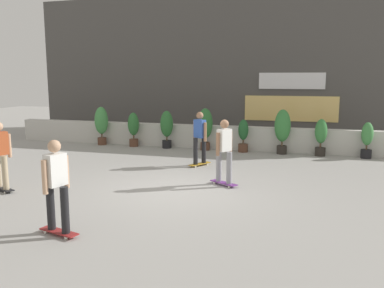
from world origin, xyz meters
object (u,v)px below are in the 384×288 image
(potted_plant_2, at_px, (167,127))
(potted_plant_3, at_px, (205,126))
(skater_mid_plaza, at_px, (200,136))
(potted_plant_0, at_px, (101,123))
(potted_plant_6, at_px, (321,135))
(skater_foreground, at_px, (224,149))
(potted_plant_1, at_px, (133,127))
(skater_far_left, at_px, (56,183))
(potted_plant_7, at_px, (367,139))
(potted_plant_5, at_px, (282,128))
(skater_far_right, at_px, (0,153))
(potted_plant_4, at_px, (243,135))

(potted_plant_2, height_order, potted_plant_3, potted_plant_3)
(potted_plant_3, xyz_separation_m, skater_mid_plaza, (0.54, -2.79, 0.00))
(potted_plant_0, height_order, potted_plant_2, potted_plant_0)
(potted_plant_6, xyz_separation_m, skater_foreground, (-2.45, -4.85, 0.21))
(potted_plant_1, distance_m, skater_far_left, 9.32)
(potted_plant_7, distance_m, skater_mid_plaza, 5.87)
(potted_plant_6, xyz_separation_m, potted_plant_7, (1.51, 0.00, -0.06))
(potted_plant_2, bearing_deg, potted_plant_7, 0.00)
(potted_plant_1, relative_size, potted_plant_3, 0.85)
(potted_plant_1, distance_m, potted_plant_5, 5.84)
(potted_plant_2, distance_m, skater_far_right, 7.11)
(potted_plant_2, bearing_deg, skater_far_right, -104.34)
(potted_plant_4, distance_m, skater_mid_plaza, 2.95)
(potted_plant_0, height_order, skater_mid_plaza, skater_mid_plaza)
(potted_plant_4, height_order, potted_plant_5, potted_plant_5)
(potted_plant_2, height_order, potted_plant_4, potted_plant_2)
(potted_plant_7, height_order, skater_foreground, skater_foreground)
(potted_plant_7, bearing_deg, skater_far_left, -124.06)
(skater_mid_plaza, relative_size, skater_far_left, 1.00)
(skater_far_left, distance_m, skater_foreground, 4.59)
(potted_plant_1, distance_m, skater_mid_plaza, 4.49)
(potted_plant_0, relative_size, potted_plant_1, 1.15)
(potted_plant_2, bearing_deg, skater_foreground, -55.75)
(potted_plant_4, height_order, potted_plant_6, potted_plant_6)
(potted_plant_1, bearing_deg, potted_plant_2, 0.00)
(potted_plant_4, distance_m, potted_plant_7, 4.25)
(potted_plant_4, height_order, potted_plant_7, potted_plant_7)
(potted_plant_4, xyz_separation_m, potted_plant_7, (4.25, 0.00, 0.02))
(potted_plant_2, height_order, skater_far_left, skater_far_left)
(potted_plant_3, relative_size, potted_plant_6, 1.22)
(skater_far_right, bearing_deg, skater_far_left, -34.51)
(potted_plant_0, height_order, skater_far_right, skater_far_right)
(potted_plant_1, xyz_separation_m, potted_plant_5, (5.84, 0.00, 0.18))
(potted_plant_0, distance_m, potted_plant_1, 1.43)
(potted_plant_2, bearing_deg, potted_plant_4, 0.00)
(potted_plant_2, distance_m, potted_plant_4, 3.02)
(potted_plant_6, distance_m, skater_far_right, 10.20)
(skater_far_right, bearing_deg, potted_plant_2, 75.66)
(potted_plant_3, xyz_separation_m, potted_plant_5, (2.87, 0.00, 0.01))
(potted_plant_3, relative_size, potted_plant_5, 0.99)
(potted_plant_2, distance_m, skater_far_left, 9.02)
(potted_plant_0, bearing_deg, potted_plant_4, 0.00)
(potted_plant_1, height_order, potted_plant_3, potted_plant_3)
(potted_plant_3, bearing_deg, skater_far_right, -115.69)
(potted_plant_0, relative_size, skater_far_right, 0.92)
(potted_plant_3, xyz_separation_m, potted_plant_7, (5.71, 0.00, -0.26))
(potted_plant_1, distance_m, potted_plant_6, 7.17)
(potted_plant_4, distance_m, skater_far_left, 9.12)
(potted_plant_4, distance_m, potted_plant_6, 2.74)
(potted_plant_2, height_order, skater_foreground, skater_foreground)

